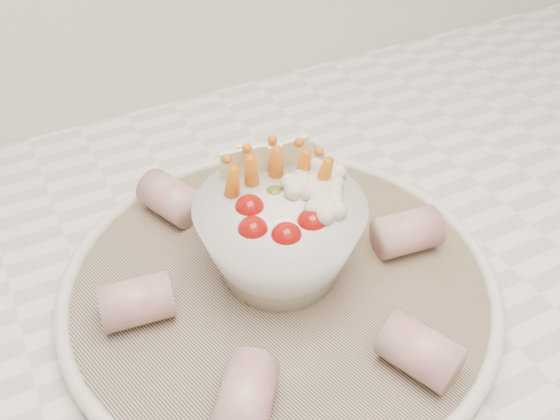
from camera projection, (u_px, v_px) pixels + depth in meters
serving_platter at (280, 284)px, 0.52m from camera, size 0.45×0.45×0.02m
veggie_bowl at (281, 233)px, 0.50m from camera, size 0.14×0.14×0.10m
cured_meat_rolls at (280, 265)px, 0.51m from camera, size 0.29×0.31×0.04m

